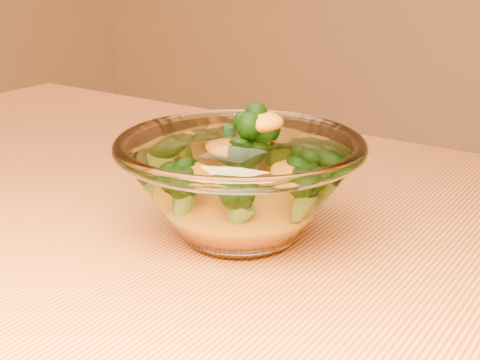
% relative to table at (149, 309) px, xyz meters
% --- Properties ---
extents(table, '(1.20, 0.80, 0.75)m').
position_rel_table_xyz_m(table, '(0.00, 0.00, 0.00)').
color(table, '#E18643').
rests_on(table, ground).
extents(glass_bowl, '(0.22, 0.22, 0.10)m').
position_rel_table_xyz_m(glass_bowl, '(0.10, 0.02, 0.15)').
color(glass_bowl, white).
rests_on(glass_bowl, table).
extents(cheese_sauce, '(0.13, 0.13, 0.04)m').
position_rel_table_xyz_m(cheese_sauce, '(0.10, 0.02, 0.13)').
color(cheese_sauce, orange).
rests_on(cheese_sauce, glass_bowl).
extents(broccoli_heap, '(0.16, 0.14, 0.09)m').
position_rel_table_xyz_m(broccoli_heap, '(0.10, 0.03, 0.16)').
color(broccoli_heap, black).
rests_on(broccoli_heap, cheese_sauce).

